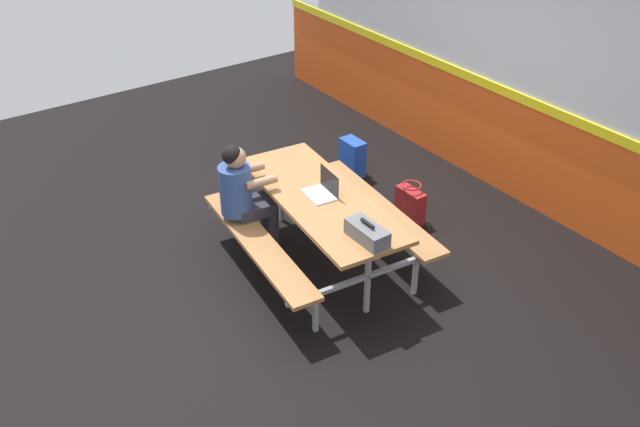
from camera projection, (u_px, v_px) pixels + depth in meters
ground_plane at (313, 256)px, 6.75m from camera, size 10.00×10.00×0.02m
accent_backdrop at (506, 80)px, 7.28m from camera, size 8.00×0.14×2.60m
picnic_table_main at (320, 211)px, 6.35m from camera, size 2.10×1.75×0.74m
student_nearer at (244, 192)px, 6.39m from camera, size 0.39×0.54×1.21m
laptop_silver at (323, 190)px, 6.26m from camera, size 0.34×0.25×0.22m
toolbox_grey at (367, 233)px, 5.64m from camera, size 0.40×0.18×0.18m
backpack_dark at (353, 158)px, 7.99m from camera, size 0.30×0.22×0.44m
tote_bag_bright at (410, 204)px, 7.18m from camera, size 0.34×0.21×0.43m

